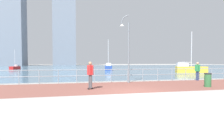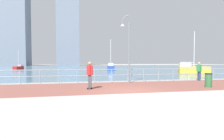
{
  "view_description": "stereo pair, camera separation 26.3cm",
  "coord_description": "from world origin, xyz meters",
  "px_view_note": "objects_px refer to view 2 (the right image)",
  "views": [
    {
      "loc": [
        -3.57,
        -9.87,
        1.65
      ],
      "look_at": [
        -0.43,
        3.11,
        1.1
      ],
      "focal_mm": 30.18,
      "sensor_mm": 36.0,
      "label": 1
    },
    {
      "loc": [
        -3.31,
        -9.93,
        1.65
      ],
      "look_at": [
        -0.43,
        3.11,
        1.1
      ],
      "focal_mm": 30.18,
      "sensor_mm": 36.0,
      "label": 2
    }
  ],
  "objects_px": {
    "lamppost": "(127,45)",
    "sailboat_white": "(193,69)",
    "sailboat_navy": "(111,67)",
    "bystander": "(199,70)",
    "sailboat_teal": "(19,67)",
    "skateboarder": "(90,73)",
    "trash_bin": "(208,80)"
  },
  "relations": [
    {
      "from": "sailboat_navy",
      "to": "sailboat_white",
      "type": "distance_m",
      "value": 15.69
    },
    {
      "from": "sailboat_teal",
      "to": "sailboat_white",
      "type": "xyz_separation_m",
      "value": [
        30.54,
        -21.79,
        0.18
      ]
    },
    {
      "from": "bystander",
      "to": "sailboat_white",
      "type": "height_order",
      "value": "sailboat_white"
    },
    {
      "from": "skateboarder",
      "to": "sailboat_navy",
      "type": "relative_size",
      "value": 0.27
    },
    {
      "from": "skateboarder",
      "to": "trash_bin",
      "type": "height_order",
      "value": "skateboarder"
    },
    {
      "from": "skateboarder",
      "to": "sailboat_white",
      "type": "height_order",
      "value": "sailboat_white"
    },
    {
      "from": "skateboarder",
      "to": "trash_bin",
      "type": "bearing_deg",
      "value": -5.31
    },
    {
      "from": "sailboat_teal",
      "to": "bystander",
      "type": "bearing_deg",
      "value": -54.95
    },
    {
      "from": "lamppost",
      "to": "skateboarder",
      "type": "distance_m",
      "value": 4.96
    },
    {
      "from": "lamppost",
      "to": "sailboat_white",
      "type": "relative_size",
      "value": 0.84
    },
    {
      "from": "skateboarder",
      "to": "sailboat_teal",
      "type": "xyz_separation_m",
      "value": [
        -13.01,
        36.28,
        -0.58
      ]
    },
    {
      "from": "lamppost",
      "to": "trash_bin",
      "type": "relative_size",
      "value": 5.85
    },
    {
      "from": "lamppost",
      "to": "bystander",
      "type": "distance_m",
      "value": 7.1
    },
    {
      "from": "skateboarder",
      "to": "bystander",
      "type": "distance_m",
      "value": 10.65
    },
    {
      "from": "trash_bin",
      "to": "sailboat_navy",
      "type": "xyz_separation_m",
      "value": [
        -0.91,
        26.72,
        0.13
      ]
    },
    {
      "from": "bystander",
      "to": "skateboarder",
      "type": "bearing_deg",
      "value": -161.94
    },
    {
      "from": "lamppost",
      "to": "skateboarder",
      "type": "height_order",
      "value": "lamppost"
    },
    {
      "from": "skateboarder",
      "to": "sailboat_teal",
      "type": "bearing_deg",
      "value": 109.73
    },
    {
      "from": "sailboat_navy",
      "to": "bystander",
      "type": "bearing_deg",
      "value": -81.85
    },
    {
      "from": "bystander",
      "to": "sailboat_white",
      "type": "relative_size",
      "value": 0.26
    },
    {
      "from": "lamppost",
      "to": "sailboat_white",
      "type": "height_order",
      "value": "sailboat_white"
    },
    {
      "from": "sailboat_teal",
      "to": "skateboarder",
      "type": "bearing_deg",
      "value": -70.27
    },
    {
      "from": "bystander",
      "to": "sailboat_teal",
      "type": "xyz_separation_m",
      "value": [
        -23.13,
        32.98,
        -0.55
      ]
    },
    {
      "from": "lamppost",
      "to": "sailboat_navy",
      "type": "bearing_deg",
      "value": 81.2
    },
    {
      "from": "sailboat_navy",
      "to": "sailboat_white",
      "type": "height_order",
      "value": "sailboat_white"
    },
    {
      "from": "sailboat_navy",
      "to": "sailboat_teal",
      "type": "height_order",
      "value": "sailboat_navy"
    },
    {
      "from": "lamppost",
      "to": "skateboarder",
      "type": "xyz_separation_m",
      "value": [
        -3.33,
        -3.09,
        -2.0
      ]
    },
    {
      "from": "sailboat_teal",
      "to": "sailboat_white",
      "type": "bearing_deg",
      "value": -35.5
    },
    {
      "from": "skateboarder",
      "to": "sailboat_white",
      "type": "xyz_separation_m",
      "value": [
        17.53,
        14.49,
        -0.4
      ]
    },
    {
      "from": "skateboarder",
      "to": "sailboat_navy",
      "type": "distance_m",
      "value": 26.9
    },
    {
      "from": "sailboat_navy",
      "to": "sailboat_white",
      "type": "xyz_separation_m",
      "value": [
        10.66,
        -11.51,
        0.02
      ]
    },
    {
      "from": "trash_bin",
      "to": "sailboat_white",
      "type": "relative_size",
      "value": 0.14
    }
  ]
}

